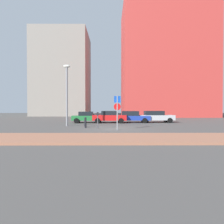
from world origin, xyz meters
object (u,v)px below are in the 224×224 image
parked_car_blue (131,117)px  street_lamp (67,90)px  traffic_bollard_near (85,122)px  traffic_bollard_mid (86,123)px  parked_car_red (110,117)px  parking_sign_post (117,108)px  parked_car_green (88,117)px  parking_meter (98,118)px  parked_car_silver (156,116)px

parked_car_blue → street_lamp: (-7.16, -4.95, 3.01)m
street_lamp → traffic_bollard_near: (1.97, -0.71, -3.31)m
traffic_bollard_mid → parked_car_red: bearing=71.0°
parked_car_blue → parking_sign_post: bearing=-103.1°
parking_sign_post → street_lamp: 6.71m
parked_car_green → parked_car_red: parked_car_red is taller
traffic_bollard_mid → street_lamp: bearing=138.3°
parking_sign_post → street_lamp: street_lamp is taller
parking_meter → street_lamp: size_ratio=0.24×
parked_car_silver → parking_sign_post: parking_sign_post is taller
parked_car_red → parking_sign_post: parking_sign_post is taller
parking_sign_post → parking_meter: size_ratio=1.95×
parked_car_green → street_lamp: (-1.61, -4.69, 3.04)m
parked_car_green → traffic_bollard_near: size_ratio=4.46×
parked_car_green → traffic_bollard_near: parked_car_green is taller
parked_car_blue → traffic_bollard_mid: 8.50m
parked_car_red → parked_car_silver: (5.91, 0.53, 0.01)m
parked_car_red → parking_sign_post: size_ratio=1.48×
parking_meter → traffic_bollard_near: parking_meter is taller
parked_car_green → parking_sign_post: parking_sign_post is taller
parked_car_green → parking_meter: size_ratio=2.73×
parked_car_green → parked_car_silver: size_ratio=0.91×
parking_meter → traffic_bollard_mid: (-1.18, 0.71, -0.46)m
parking_meter → parked_car_green: bearing=103.4°
parking_meter → parking_sign_post: bearing=-35.8°
parking_meter → traffic_bollard_mid: 1.46m
traffic_bollard_near → parked_car_red: bearing=65.1°
parked_car_silver → parking_sign_post: size_ratio=1.54×
parked_car_red → traffic_bollard_near: (-2.44, -5.26, -0.32)m
parked_car_blue → parked_car_silver: 3.16m
parked_car_blue → traffic_bollard_near: size_ratio=5.10×
traffic_bollard_mid → parking_meter: bearing=-31.2°
parking_sign_post → parked_car_silver: bearing=59.9°
parking_sign_post → parking_meter: parking_sign_post is taller
street_lamp → parked_car_silver: bearing=26.2°
parking_sign_post → traffic_bollard_near: parking_sign_post is taller
parking_sign_post → traffic_bollard_mid: 3.78m
parked_car_blue → parked_car_silver: parked_car_silver is taller
parking_sign_post → traffic_bollard_near: (-3.13, 3.20, -1.37)m
parked_car_red → street_lamp: bearing=-134.1°
parked_car_green → street_lamp: street_lamp is taller
parking_sign_post → traffic_bollard_mid: (-2.93, 1.98, -1.33)m
parked_car_green → traffic_bollard_mid: (0.56, -6.62, -0.23)m
parked_car_silver → parking_meter: bearing=-132.0°
parked_car_red → parking_meter: size_ratio=2.90×
parked_car_blue → street_lamp: bearing=-145.4°
traffic_bollard_near → parked_car_green: bearing=93.8°
traffic_bollard_near → traffic_bollard_mid: traffic_bollard_mid is taller
parked_car_green → parking_sign_post: (3.49, -8.60, 1.10)m
street_lamp → parked_car_blue: bearing=34.6°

